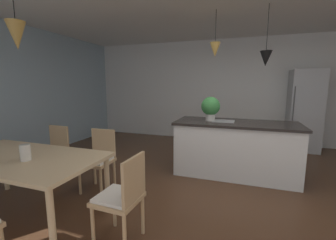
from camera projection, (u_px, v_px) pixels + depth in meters
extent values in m
cube|color=#4C301E|center=(224.00, 198.00, 3.02)|extent=(10.00, 8.40, 0.04)
cube|color=white|center=(237.00, 91.00, 5.85)|extent=(10.00, 0.12, 2.70)
cube|color=#9EB7C6|center=(4.00, 94.00, 4.11)|extent=(0.06, 8.40, 2.70)
cube|color=#D1B284|center=(19.00, 158.00, 2.46)|extent=(1.88, 0.97, 0.04)
cylinder|color=#D1B284|center=(5.00, 166.00, 3.17)|extent=(0.06, 0.06, 0.70)
cylinder|color=#D1B284|center=(107.00, 183.00, 2.62)|extent=(0.06, 0.06, 0.70)
cylinder|color=#D1B284|center=(52.00, 223.00, 1.86)|extent=(0.06, 0.06, 0.70)
cube|color=tan|center=(51.00, 156.00, 3.39)|extent=(0.42, 0.42, 0.04)
cube|color=white|center=(50.00, 154.00, 3.39)|extent=(0.38, 0.38, 0.03)
cube|color=tan|center=(59.00, 139.00, 3.52)|extent=(0.38, 0.05, 0.42)
cylinder|color=tan|center=(50.00, 175.00, 3.21)|extent=(0.04, 0.04, 0.41)
cylinder|color=tan|center=(34.00, 172.00, 3.34)|extent=(0.04, 0.04, 0.41)
cylinder|color=tan|center=(69.00, 167.00, 3.52)|extent=(0.04, 0.04, 0.41)
cylinder|color=tan|center=(53.00, 165.00, 3.65)|extent=(0.04, 0.04, 0.41)
cube|color=tan|center=(97.00, 162.00, 3.12)|extent=(0.41, 0.41, 0.04)
cube|color=white|center=(97.00, 160.00, 3.12)|extent=(0.37, 0.37, 0.03)
cube|color=tan|center=(104.00, 143.00, 3.25)|extent=(0.38, 0.04, 0.42)
cylinder|color=tan|center=(101.00, 183.00, 2.95)|extent=(0.04, 0.04, 0.41)
cylinder|color=tan|center=(80.00, 180.00, 3.05)|extent=(0.04, 0.04, 0.41)
cylinder|color=tan|center=(114.00, 174.00, 3.27)|extent=(0.04, 0.04, 0.41)
cylinder|color=tan|center=(95.00, 171.00, 3.37)|extent=(0.04, 0.04, 0.41)
cube|color=tan|center=(118.00, 199.00, 2.10)|extent=(0.41, 0.41, 0.04)
cube|color=white|center=(118.00, 196.00, 2.10)|extent=(0.37, 0.37, 0.03)
cube|color=tan|center=(134.00, 179.00, 2.00)|extent=(0.04, 0.38, 0.42)
cylinder|color=tan|center=(93.00, 227.00, 2.04)|extent=(0.04, 0.04, 0.41)
cylinder|color=tan|center=(114.00, 208.00, 2.35)|extent=(0.04, 0.04, 0.41)
cylinder|color=tan|center=(125.00, 236.00, 1.92)|extent=(0.04, 0.04, 0.41)
cylinder|color=tan|center=(143.00, 215.00, 2.23)|extent=(0.04, 0.04, 0.41)
cube|color=silver|center=(235.00, 149.00, 3.72)|extent=(1.93, 0.79, 0.88)
cube|color=black|center=(236.00, 123.00, 3.65)|extent=(1.99, 0.85, 0.04)
cube|color=gray|center=(223.00, 121.00, 3.72)|extent=(0.36, 0.30, 0.01)
cube|color=#B2B5B7|center=(304.00, 111.00, 5.06)|extent=(0.65, 0.64, 1.85)
cylinder|color=#4C4C4C|center=(293.00, 112.00, 4.84)|extent=(0.02, 0.02, 1.11)
cone|color=olive|center=(17.00, 35.00, 2.21)|extent=(0.18, 0.18, 0.28)
cylinder|color=black|center=(216.00, 26.00, 3.53)|extent=(0.01, 0.01, 0.51)
cone|color=olive|center=(215.00, 50.00, 3.59)|extent=(0.17, 0.17, 0.23)
cylinder|color=black|center=(268.00, 27.00, 3.30)|extent=(0.01, 0.01, 0.68)
cone|color=black|center=(266.00, 59.00, 3.37)|extent=(0.18, 0.18, 0.23)
cylinder|color=beige|center=(210.00, 117.00, 3.78)|extent=(0.16, 0.16, 0.12)
sphere|color=#387F3D|center=(211.00, 106.00, 3.75)|extent=(0.32, 0.32, 0.32)
cylinder|color=silver|center=(25.00, 153.00, 2.31)|extent=(0.10, 0.10, 0.17)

